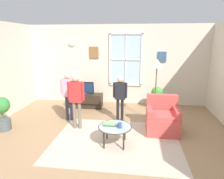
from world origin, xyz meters
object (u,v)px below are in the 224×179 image
(remote_near_books, at_px, (120,124))
(potted_plant_corner, at_px, (2,111))
(coffee_table, at_px, (115,128))
(book_stack, at_px, (110,124))
(armchair, at_px, (162,119))
(person_red_shirt, at_px, (76,95))
(person_pink_shirt, at_px, (68,90))
(cup, at_px, (120,125))
(tv_stand, at_px, (85,100))
(potted_plant_by_window, at_px, (157,96))
(television, at_px, (85,88))
(person_black_shirt, at_px, (120,93))
(floor_lamp, at_px, (157,70))

(remote_near_books, relative_size, potted_plant_corner, 0.16)
(coffee_table, height_order, book_stack, book_stack)
(armchair, bearing_deg, person_red_shirt, -176.86)
(book_stack, bearing_deg, remote_near_books, 14.24)
(coffee_table, bearing_deg, person_pink_shirt, 141.06)
(cup, xyz_separation_m, person_pink_shirt, (-1.53, 1.20, 0.39))
(tv_stand, bearing_deg, armchair, -32.38)
(book_stack, xyz_separation_m, remote_near_books, (0.21, 0.05, -0.02))
(person_pink_shirt, height_order, potted_plant_by_window, person_pink_shirt)
(television, bearing_deg, armchair, -32.33)
(remote_near_books, bearing_deg, person_black_shirt, 94.81)
(cup, bearing_deg, potted_plant_corner, 172.60)
(coffee_table, bearing_deg, potted_plant_corner, 173.36)
(television, xyz_separation_m, coffee_table, (1.25, -2.24, -0.28))
(remote_near_books, bearing_deg, armchair, 33.79)
(person_pink_shirt, height_order, person_black_shirt, person_pink_shirt)
(floor_lamp, bearing_deg, cup, -120.40)
(person_red_shirt, bearing_deg, book_stack, -33.23)
(television, distance_m, potted_plant_corner, 2.49)
(coffee_table, height_order, person_black_shirt, person_black_shirt)
(tv_stand, bearing_deg, person_black_shirt, -38.84)
(person_red_shirt, bearing_deg, coffee_table, -32.05)
(cup, relative_size, person_pink_shirt, 0.08)
(person_black_shirt, height_order, potted_plant_by_window, person_black_shirt)
(remote_near_books, height_order, person_pink_shirt, person_pink_shirt)
(book_stack, relative_size, person_pink_shirt, 0.20)
(person_pink_shirt, bearing_deg, person_black_shirt, 3.48)
(potted_plant_corner, bearing_deg, television, 50.01)
(television, xyz_separation_m, person_red_shirt, (0.22, -1.59, 0.22))
(coffee_table, relative_size, floor_lamp, 0.42)
(armchair, bearing_deg, floor_lamp, 103.03)
(tv_stand, bearing_deg, television, -90.00)
(coffee_table, xyz_separation_m, person_pink_shirt, (-1.42, 1.15, 0.47))
(tv_stand, relative_size, cup, 10.48)
(tv_stand, distance_m, cup, 2.67)
(television, bearing_deg, remote_near_books, -57.80)
(coffee_table, bearing_deg, cup, -26.57)
(television, xyz_separation_m, potted_plant_corner, (-1.60, -1.91, -0.18))
(cup, bearing_deg, coffee_table, 153.43)
(tv_stand, xyz_separation_m, person_black_shirt, (1.25, -1.00, 0.57))
(book_stack, xyz_separation_m, person_pink_shirt, (-1.30, 1.10, 0.41))
(tv_stand, xyz_separation_m, floor_lamp, (2.19, -0.87, 1.21))
(book_stack, relative_size, remote_near_books, 1.92)
(armchair, distance_m, person_red_shirt, 2.19)
(television, relative_size, potted_plant_by_window, 0.77)
(armchair, height_order, coffee_table, armchair)
(potted_plant_by_window, height_order, floor_lamp, floor_lamp)
(television, distance_m, armchair, 2.78)
(tv_stand, xyz_separation_m, remote_near_books, (1.34, -2.14, 0.20))
(book_stack, distance_m, remote_near_books, 0.22)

